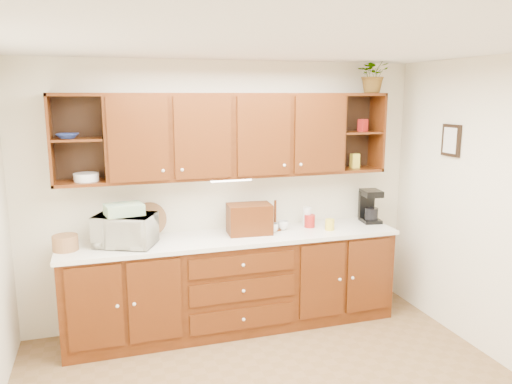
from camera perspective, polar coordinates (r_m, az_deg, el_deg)
ceiling at (r=3.27m, az=4.01°, el=16.75°), size 4.00×4.00×0.00m
back_wall at (r=5.02m, az=-3.46°, el=-0.12°), size 4.00×0.00×4.00m
base_cabinets at (r=4.98m, az=-2.50°, el=-10.40°), size 3.20×0.60×0.90m
countertop at (r=4.82m, az=-2.51°, el=-5.24°), size 3.24×0.64×0.04m
upper_cabinets at (r=4.79m, az=-2.96°, el=6.49°), size 3.20×0.33×0.80m
undercabinet_light at (r=4.79m, az=-2.86°, el=1.39°), size 0.40×0.05×0.02m
framed_picture at (r=5.06m, az=21.41°, el=5.51°), size 0.03×0.24×0.30m
wicker_basket at (r=4.66m, az=-20.96°, el=-5.44°), size 0.26×0.26×0.13m
microwave at (r=4.62m, az=-14.74°, el=-4.24°), size 0.61×0.53×0.29m
towel_stack at (r=4.58m, az=-14.86°, el=-1.93°), size 0.36×0.29×0.10m
wine_bottle at (r=4.86m, az=-2.80°, el=-3.17°), size 0.09×0.09×0.28m
woven_tray at (r=4.93m, az=-11.99°, el=-4.79°), size 0.34×0.18×0.32m
bread_box at (r=4.85m, az=-0.76°, el=-3.10°), size 0.44×0.29×0.29m
mug_tree at (r=5.00m, az=2.21°, el=-3.84°), size 0.26×0.27×0.31m
canister_red at (r=5.13m, az=6.15°, el=-3.31°), size 0.13×0.13×0.13m
canister_white at (r=5.16m, az=5.84°, el=-2.82°), size 0.10×0.10×0.20m
canister_yellow at (r=5.05m, az=8.43°, el=-3.71°), size 0.12×0.12×0.11m
coffee_maker at (r=5.44m, az=12.87°, el=-1.61°), size 0.22×0.26×0.35m
bowl_stack at (r=4.63m, az=-20.74°, el=6.00°), size 0.22×0.22×0.04m
plate_stack at (r=4.68m, az=-18.82°, el=1.63°), size 0.22×0.22×0.07m
pantry_box_yellow at (r=5.31m, az=11.22°, el=3.51°), size 0.09×0.07×0.15m
pantry_box_red at (r=5.29m, az=12.11°, el=7.46°), size 0.11×0.10×0.13m
potted_plant at (r=5.30m, az=13.25°, el=13.00°), size 0.41×0.37×0.38m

